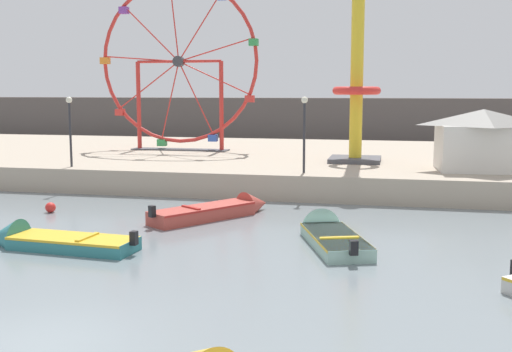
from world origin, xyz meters
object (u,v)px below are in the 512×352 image
at_px(motorboat_seafoam, 327,233).
at_px(mooring_buoy_orange, 50,207).
at_px(ferris_wheel_red_frame, 179,65).
at_px(drop_tower_yellow_tower, 357,80).
at_px(motorboat_teal_painted, 45,240).
at_px(carnival_booth_white_ticket, 483,139).
at_px(promenade_lamp_far, 70,121).
at_px(promenade_lamp_near, 304,123).
at_px(motorboat_faded_red, 221,210).

height_order(motorboat_seafoam, mooring_buoy_orange, motorboat_seafoam).
height_order(ferris_wheel_red_frame, drop_tower_yellow_tower, drop_tower_yellow_tower).
xyz_separation_m(ferris_wheel_red_frame, drop_tower_yellow_tower, (11.77, -4.35, -1.08)).
relative_size(motorboat_teal_painted, mooring_buoy_orange, 12.75).
distance_m(motorboat_teal_painted, drop_tower_yellow_tower, 19.80).
xyz_separation_m(drop_tower_yellow_tower, carnival_booth_white_ticket, (6.35, -2.55, -2.93)).
distance_m(ferris_wheel_red_frame, drop_tower_yellow_tower, 12.59).
distance_m(drop_tower_yellow_tower, carnival_booth_white_ticket, 7.44).
xyz_separation_m(ferris_wheel_red_frame, promenade_lamp_far, (-2.48, -9.87, -3.20)).
xyz_separation_m(carnival_booth_white_ticket, promenade_lamp_near, (-8.45, -2.82, 0.83)).
bearing_deg(carnival_booth_white_ticket, promenade_lamp_near, -166.03).
bearing_deg(mooring_buoy_orange, motorboat_teal_painted, -60.92).
bearing_deg(promenade_lamp_far, promenade_lamp_near, 0.76).
height_order(motorboat_faded_red, ferris_wheel_red_frame, ferris_wheel_red_frame).
height_order(motorboat_teal_painted, drop_tower_yellow_tower, drop_tower_yellow_tower).
height_order(motorboat_teal_painted, motorboat_seafoam, motorboat_seafoam).
xyz_separation_m(motorboat_teal_painted, motorboat_seafoam, (9.03, 3.11, -0.01)).
bearing_deg(mooring_buoy_orange, motorboat_seafoam, -11.11).
distance_m(ferris_wheel_red_frame, promenade_lamp_near, 14.07).
xyz_separation_m(ferris_wheel_red_frame, carnival_booth_white_ticket, (18.12, -6.90, -4.01)).
bearing_deg(motorboat_teal_painted, motorboat_faded_red, -120.14).
height_order(motorboat_faded_red, promenade_lamp_far, promenade_lamp_far).
bearing_deg(motorboat_faded_red, promenade_lamp_near, 7.13).
relative_size(motorboat_seafoam, ferris_wheel_red_frame, 0.49).
distance_m(carnival_booth_white_ticket, promenade_lamp_far, 20.82).
distance_m(carnival_booth_white_ticket, mooring_buoy_orange, 20.60).
height_order(motorboat_faded_red, motorboat_seafoam, motorboat_seafoam).
bearing_deg(promenade_lamp_near, motorboat_teal_painted, -121.75).
distance_m(motorboat_seafoam, carnival_booth_white_ticket, 13.03).
height_order(motorboat_faded_red, carnival_booth_white_ticket, carnival_booth_white_ticket).
xyz_separation_m(ferris_wheel_red_frame, mooring_buoy_orange, (-0.40, -15.56, -6.61)).
distance_m(motorboat_teal_painted, mooring_buoy_orange, 6.28).
xyz_separation_m(motorboat_teal_painted, promenade_lamp_near, (7.01, 11.33, 3.41)).
height_order(motorboat_teal_painted, promenade_lamp_far, promenade_lamp_far).
distance_m(promenade_lamp_far, mooring_buoy_orange, 6.95).
xyz_separation_m(carnival_booth_white_ticket, promenade_lamp_far, (-20.59, -2.98, 0.81)).
distance_m(motorboat_seafoam, mooring_buoy_orange, 12.31).
distance_m(ferris_wheel_red_frame, carnival_booth_white_ticket, 19.80).
relative_size(drop_tower_yellow_tower, promenade_lamp_near, 3.20).
distance_m(motorboat_faded_red, promenade_lamp_near, 6.69).
xyz_separation_m(drop_tower_yellow_tower, mooring_buoy_orange, (-12.16, -11.21, -5.53)).
distance_m(promenade_lamp_near, promenade_lamp_far, 12.14).
distance_m(motorboat_faded_red, mooring_buoy_orange, 7.39).
bearing_deg(mooring_buoy_orange, promenade_lamp_far, 110.10).
bearing_deg(carnival_booth_white_ticket, motorboat_teal_painted, -142.01).
xyz_separation_m(ferris_wheel_red_frame, promenade_lamp_near, (9.67, -9.71, -3.18)).
height_order(ferris_wheel_red_frame, mooring_buoy_orange, ferris_wheel_red_frame).
relative_size(motorboat_teal_painted, carnival_booth_white_ticket, 1.15).
relative_size(ferris_wheel_red_frame, drop_tower_yellow_tower, 0.95).
relative_size(carnival_booth_white_ticket, promenade_lamp_near, 1.34).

